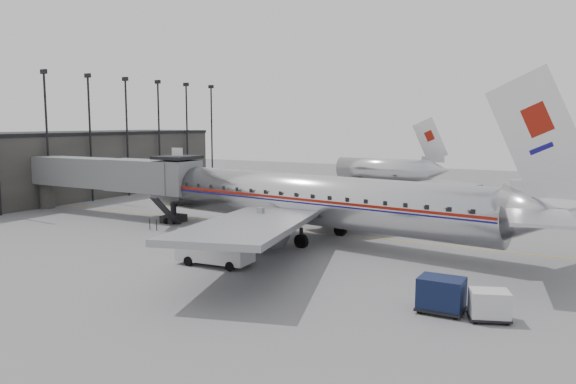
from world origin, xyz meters
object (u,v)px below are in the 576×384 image
object	(u,v)px
ramp_worker	(192,243)
baggage_cart_navy	(441,294)
service_van	(216,247)
airliner	(308,199)
baggage_cart_white	(489,305)

from	to	relation	value
ramp_worker	baggage_cart_navy	bearing A→B (deg)	-38.98
service_van	baggage_cart_navy	xyz separation A→B (m)	(15.54, -2.09, -0.31)
service_van	ramp_worker	distance (m)	3.74
airliner	baggage_cart_white	distance (m)	20.78
service_van	baggage_cart_white	distance (m)	17.98
baggage_cart_navy	baggage_cart_white	xyz separation A→B (m)	(2.31, -0.01, -0.17)
baggage_cart_navy	baggage_cart_white	size ratio (longest dim) A/B	1.00
airliner	ramp_worker	size ratio (longest dim) A/B	24.98
ramp_worker	service_van	bearing A→B (deg)	-53.59
airliner	baggage_cart_white	size ratio (longest dim) A/B	18.01
baggage_cart_navy	airliner	bearing A→B (deg)	138.17
service_van	ramp_worker	size ratio (longest dim) A/B	3.20
baggage_cart_white	baggage_cart_navy	bearing A→B (deg)	158.39
airliner	baggage_cart_white	bearing A→B (deg)	-30.19
airliner	baggage_cart_navy	xyz separation A→B (m)	(14.02, -12.59, -2.33)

